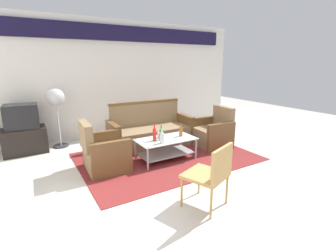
{
  "coord_description": "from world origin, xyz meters",
  "views": [
    {
      "loc": [
        -2.36,
        -3.0,
        1.8
      ],
      "look_at": [
        -0.1,
        0.78,
        0.65
      ],
      "focal_mm": 26.26,
      "sensor_mm": 36.0,
      "label": 1
    }
  ],
  "objects_px": {
    "bottle_brown": "(181,131)",
    "pedestal_fan": "(56,101)",
    "armchair_right": "(213,133)",
    "television": "(21,116)",
    "tv_stand": "(25,141)",
    "couch": "(150,132)",
    "bottle_green": "(161,134)",
    "cup": "(160,135)",
    "wicker_chair": "(212,172)",
    "armchair_left": "(104,154)",
    "coffee_table": "(166,146)",
    "bottle_clear": "(162,138)",
    "bottle_red": "(154,134)"
  },
  "relations": [
    {
      "from": "bottle_green",
      "to": "cup",
      "type": "height_order",
      "value": "bottle_green"
    },
    {
      "from": "armchair_right",
      "to": "tv_stand",
      "type": "xyz_separation_m",
      "value": [
        -3.54,
        1.62,
        -0.03
      ]
    },
    {
      "from": "armchair_right",
      "to": "television",
      "type": "distance_m",
      "value": 3.93
    },
    {
      "from": "television",
      "to": "pedestal_fan",
      "type": "distance_m",
      "value": 0.71
    },
    {
      "from": "armchair_right",
      "to": "coffee_table",
      "type": "bearing_deg",
      "value": 100.94
    },
    {
      "from": "armchair_right",
      "to": "television",
      "type": "relative_size",
      "value": 1.36
    },
    {
      "from": "television",
      "to": "wicker_chair",
      "type": "height_order",
      "value": "television"
    },
    {
      "from": "armchair_right",
      "to": "couch",
      "type": "bearing_deg",
      "value": 63.32
    },
    {
      "from": "armchair_right",
      "to": "cup",
      "type": "xyz_separation_m",
      "value": [
        -1.35,
        -0.03,
        0.17
      ]
    },
    {
      "from": "couch",
      "to": "bottle_green",
      "type": "xyz_separation_m",
      "value": [
        -0.2,
        -0.85,
        0.2
      ]
    },
    {
      "from": "tv_stand",
      "to": "television",
      "type": "height_order",
      "value": "television"
    },
    {
      "from": "armchair_right",
      "to": "wicker_chair",
      "type": "distance_m",
      "value": 2.44
    },
    {
      "from": "wicker_chair",
      "to": "armchair_right",
      "type": "bearing_deg",
      "value": 27.82
    },
    {
      "from": "armchair_left",
      "to": "television",
      "type": "xyz_separation_m",
      "value": [
        -1.13,
        1.62,
        0.47
      ]
    },
    {
      "from": "couch",
      "to": "bottle_clear",
      "type": "relative_size",
      "value": 6.94
    },
    {
      "from": "bottle_red",
      "to": "cup",
      "type": "xyz_separation_m",
      "value": [
        0.16,
        0.09,
        -0.07
      ]
    },
    {
      "from": "couch",
      "to": "coffee_table",
      "type": "distance_m",
      "value": 0.86
    },
    {
      "from": "pedestal_fan",
      "to": "bottle_red",
      "type": "bearing_deg",
      "value": -52.41
    },
    {
      "from": "armchair_right",
      "to": "bottle_clear",
      "type": "bearing_deg",
      "value": 106.86
    },
    {
      "from": "bottle_clear",
      "to": "bottle_red",
      "type": "xyz_separation_m",
      "value": [
        -0.04,
        0.21,
        0.02
      ]
    },
    {
      "from": "wicker_chair",
      "to": "bottle_clear",
      "type": "bearing_deg",
      "value": 63.83
    },
    {
      "from": "pedestal_fan",
      "to": "wicker_chair",
      "type": "xyz_separation_m",
      "value": [
        1.28,
        -3.5,
        -0.52
      ]
    },
    {
      "from": "coffee_table",
      "to": "bottle_clear",
      "type": "relative_size",
      "value": 4.19
    },
    {
      "from": "armchair_right",
      "to": "tv_stand",
      "type": "height_order",
      "value": "armchair_right"
    },
    {
      "from": "cup",
      "to": "pedestal_fan",
      "type": "height_order",
      "value": "pedestal_fan"
    },
    {
      "from": "wicker_chair",
      "to": "cup",
      "type": "bearing_deg",
      "value": 60.92
    },
    {
      "from": "couch",
      "to": "coffee_table",
      "type": "bearing_deg",
      "value": 84.8
    },
    {
      "from": "bottle_clear",
      "to": "wicker_chair",
      "type": "distance_m",
      "value": 1.49
    },
    {
      "from": "bottle_brown",
      "to": "pedestal_fan",
      "type": "height_order",
      "value": "pedestal_fan"
    },
    {
      "from": "bottle_red",
      "to": "bottle_green",
      "type": "xyz_separation_m",
      "value": [
        0.13,
        -0.03,
        -0.01
      ]
    },
    {
      "from": "bottle_clear",
      "to": "television",
      "type": "distance_m",
      "value": 2.87
    },
    {
      "from": "armchair_left",
      "to": "wicker_chair",
      "type": "relative_size",
      "value": 1.01
    },
    {
      "from": "bottle_clear",
      "to": "tv_stand",
      "type": "height_order",
      "value": "bottle_clear"
    },
    {
      "from": "cup",
      "to": "television",
      "type": "height_order",
      "value": "television"
    },
    {
      "from": "bottle_brown",
      "to": "tv_stand",
      "type": "bearing_deg",
      "value": 145.82
    },
    {
      "from": "coffee_table",
      "to": "bottle_red",
      "type": "height_order",
      "value": "bottle_red"
    },
    {
      "from": "armchair_right",
      "to": "coffee_table",
      "type": "relative_size",
      "value": 0.77
    },
    {
      "from": "armchair_right",
      "to": "bottle_clear",
      "type": "distance_m",
      "value": 1.52
    },
    {
      "from": "armchair_right",
      "to": "television",
      "type": "height_order",
      "value": "television"
    },
    {
      "from": "armchair_left",
      "to": "bottle_brown",
      "type": "bearing_deg",
      "value": 86.41
    },
    {
      "from": "armchair_right",
      "to": "wicker_chair",
      "type": "relative_size",
      "value": 1.01
    },
    {
      "from": "bottle_brown",
      "to": "tv_stand",
      "type": "relative_size",
      "value": 0.31
    },
    {
      "from": "coffee_table",
      "to": "television",
      "type": "relative_size",
      "value": 1.76
    },
    {
      "from": "armchair_left",
      "to": "bottle_brown",
      "type": "height_order",
      "value": "armchair_left"
    },
    {
      "from": "tv_stand",
      "to": "armchair_right",
      "type": "bearing_deg",
      "value": -24.61
    },
    {
      "from": "couch",
      "to": "coffee_table",
      "type": "xyz_separation_m",
      "value": [
        -0.11,
        -0.85,
        -0.04
      ]
    },
    {
      "from": "couch",
      "to": "wicker_chair",
      "type": "xyz_separation_m",
      "value": [
        -0.43,
        -2.52,
        0.18
      ]
    },
    {
      "from": "bottle_red",
      "to": "coffee_table",
      "type": "bearing_deg",
      "value": -8.61
    },
    {
      "from": "tv_stand",
      "to": "pedestal_fan",
      "type": "xyz_separation_m",
      "value": [
        0.66,
        0.05,
        0.75
      ]
    },
    {
      "from": "cup",
      "to": "tv_stand",
      "type": "bearing_deg",
      "value": 143.03
    }
  ]
}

